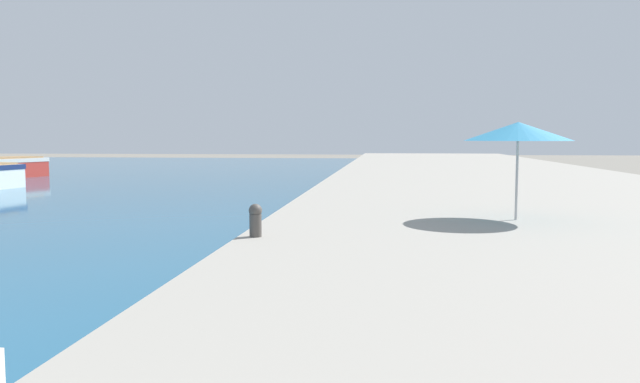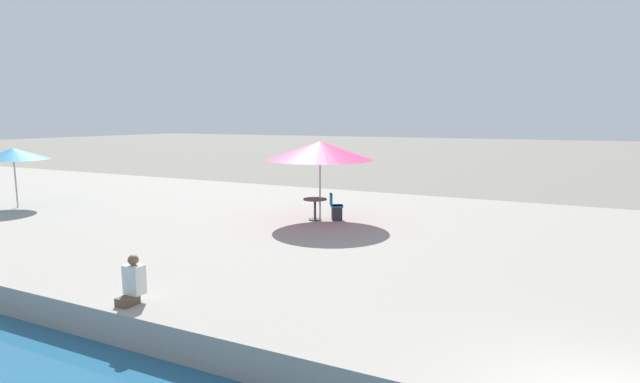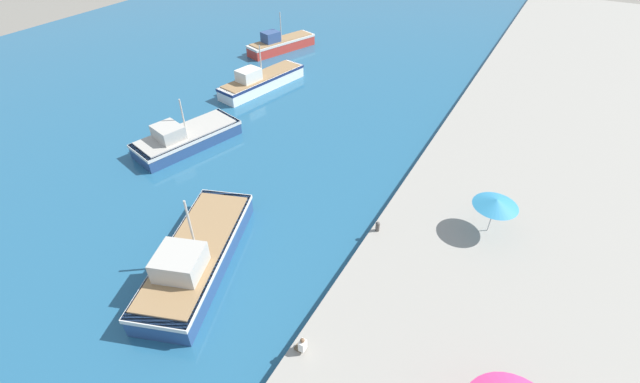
# 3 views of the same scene
# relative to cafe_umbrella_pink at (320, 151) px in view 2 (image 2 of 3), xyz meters

# --- Properties ---
(cafe_umbrella_pink) EXTENTS (3.55, 3.55, 2.69)m
(cafe_umbrella_pink) POSITION_rel_cafe_umbrella_pink_xyz_m (0.00, 0.00, 0.00)
(cafe_umbrella_pink) COLOR #B7B7B7
(cafe_umbrella_pink) RESTS_ON quay_promenade
(cafe_umbrella_white) EXTENTS (2.51, 2.51, 2.31)m
(cafe_umbrella_white) POSITION_rel_cafe_umbrella_pink_xyz_m (-2.96, 11.72, -0.29)
(cafe_umbrella_white) COLOR #B7B7B7
(cafe_umbrella_white) RESTS_ON quay_promenade
(cafe_table) EXTENTS (0.80, 0.80, 0.74)m
(cafe_table) POSITION_rel_cafe_umbrella_pink_xyz_m (0.01, 0.20, -1.85)
(cafe_table) COLOR #333338
(cafe_table) RESTS_ON quay_promenade
(cafe_chair_left) EXTENTS (0.56, 0.57, 0.91)m
(cafe_chair_left) POSITION_rel_cafe_umbrella_pink_xyz_m (0.35, -0.44, -2.05)
(cafe_chair_left) COLOR #2D2D33
(cafe_chair_left) RESTS_ON quay_promenade
(cafe_chair_right) EXTENTS (0.57, 0.58, 0.91)m
(cafe_chair_right) POSITION_rel_cafe_umbrella_pink_xyz_m (0.39, -0.42, -2.05)
(cafe_chair_right) COLOR #2D2D33
(cafe_chair_right) RESTS_ON quay_promenade
(person_at_quay) EXTENTS (0.50, 0.36, 0.92)m
(person_at_quay) POSITION_rel_cafe_umbrella_pink_xyz_m (-8.39, -0.23, -1.98)
(person_at_quay) COLOR brown
(person_at_quay) RESTS_ON quay_promenade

